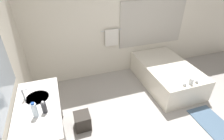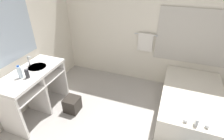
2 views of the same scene
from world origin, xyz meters
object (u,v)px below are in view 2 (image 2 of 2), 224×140
at_px(water_bottle_1, 20,72).
at_px(soap_dispenser, 27,74).
at_px(bathtub, 191,103).
at_px(waste_bin, 72,104).

xyz_separation_m(water_bottle_1, soap_dispenser, (0.10, 0.03, -0.03)).
distance_m(bathtub, soap_dispenser, 2.85).
height_order(water_bottle_1, waste_bin, water_bottle_1).
distance_m(soap_dispenser, waste_bin, 1.02).
height_order(soap_dispenser, waste_bin, soap_dispenser).
bearing_deg(water_bottle_1, waste_bin, 35.65).
bearing_deg(bathtub, soap_dispenser, -157.82).
bearing_deg(soap_dispenser, water_bottle_1, -161.63).
xyz_separation_m(water_bottle_1, waste_bin, (0.58, 0.41, -0.85)).
bearing_deg(bathtub, water_bottle_1, -157.97).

